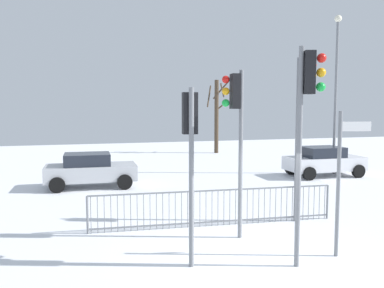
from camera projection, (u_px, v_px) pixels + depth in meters
ground_plane at (256, 260)px, 9.36m from camera, size 60.00×60.00×0.00m
traffic_light_mid_right at (190, 136)px, 8.91m from camera, size 0.34×0.57×3.90m
traffic_light_rear_left at (307, 107)px, 8.69m from camera, size 0.55×0.38×4.76m
traffic_light_mid_left at (303, 103)px, 12.16m from camera, size 0.47×0.47×4.92m
traffic_light_foreground_left at (236, 116)px, 10.66m from camera, size 0.57×0.34×4.43m
direction_sign_post at (341, 176)px, 9.47m from camera, size 0.78×0.17×3.39m
pedestrian_guard_railing at (215, 207)px, 12.01m from camera, size 7.29×0.54×1.07m
car_white_trailing at (324, 161)px, 20.43m from camera, size 3.82×1.96×1.47m
car_silver_near at (90, 170)px, 17.65m from camera, size 3.85×2.01×1.47m
street_lamp at (336, 80)px, 20.85m from camera, size 0.36×0.36×8.02m
bare_tree_centre at (217, 114)px, 30.24m from camera, size 1.81×1.63×5.36m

